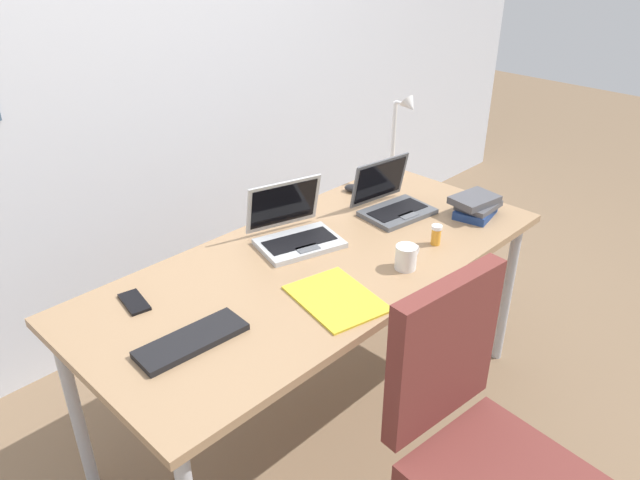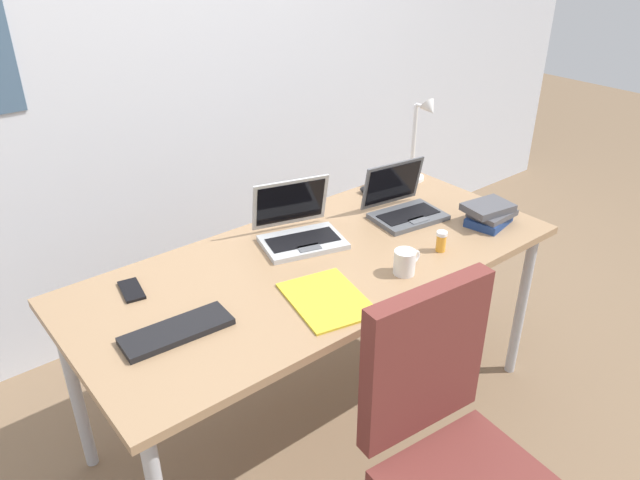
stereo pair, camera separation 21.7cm
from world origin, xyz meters
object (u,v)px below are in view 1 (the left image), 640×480
Objects in this scene: laptop_mid_desk at (295,231)px; coffee_mug at (406,257)px; computer_mouse at (355,188)px; book_stack at (476,206)px; paper_folder_near_lamp at (336,298)px; pill_bottle at (436,235)px; office_chair at (477,468)px; desk_lamp at (399,137)px; external_keyboard at (192,340)px; laptop_near_lamp at (392,202)px; cell_phone at (134,302)px.

laptop_mid_desk is 0.44m from coffee_mug.
book_stack reaches higher than computer_mouse.
pill_bottle is at bearing -1.44° from paper_folder_near_lamp.
office_chair is at bearing -145.47° from book_stack.
office_chair is (-0.84, -0.58, -0.38)m from book_stack.
pill_bottle is (0.36, -0.40, -0.00)m from laptop_mid_desk.
coffee_mug is 0.12× the size of office_chair.
paper_folder_near_lamp is at bearing 172.90° from coffee_mug.
desk_lamp reaches higher than external_keyboard.
laptop_near_lamp is at bearing 44.81° from coffee_mug.
computer_mouse is 0.86m from paper_folder_near_lamp.
office_chair reaches higher than book_stack.
book_stack is 0.66× the size of paper_folder_near_lamp.
office_chair reaches higher than laptop_near_lamp.
book_stack is 0.54m from coffee_mug.
paper_folder_near_lamp is at bearing -156.23° from laptop_near_lamp.
external_keyboard is at bearing -172.99° from laptop_near_lamp.
book_stack is (1.32, -0.43, 0.04)m from cell_phone.
laptop_near_lamp reaches higher than cell_phone.
cell_phone is at bearing 148.17° from coffee_mug.
office_chair is (-0.67, -1.09, -0.36)m from computer_mouse.
computer_mouse is 0.31× the size of paper_folder_near_lamp.
pill_bottle is at bearing 46.66° from office_chair.
cell_phone is 1.11m from pill_bottle.
book_stack is at bearing -51.33° from laptop_near_lamp.
coffee_mug is (0.79, -0.49, 0.04)m from cell_phone.
external_keyboard is at bearing -166.13° from desk_lamp.
laptop_near_lamp is 0.70m from paper_folder_near_lamp.
office_chair is (0.49, -1.01, -0.35)m from cell_phone.
external_keyboard is at bearing 172.61° from computer_mouse.
external_keyboard is at bearing 174.24° from book_stack.
laptop_near_lamp is at bearing 70.33° from pill_bottle.
laptop_near_lamp is at bearing -125.92° from computer_mouse.
laptop_mid_desk is 0.53m from computer_mouse.
office_chair is (-0.52, -0.55, -0.38)m from pill_bottle.
external_keyboard is at bearing 162.35° from paper_folder_near_lamp.
paper_folder_near_lamp is (-0.95, -0.49, -0.19)m from desk_lamp.
cell_phone is 0.44× the size of paper_folder_near_lamp.
office_chair reaches higher than pill_bottle.
pill_bottle reaches higher than paper_folder_near_lamp.
desk_lamp is at bearing 48.59° from office_chair.
desk_lamp reaches higher than book_stack.
coffee_mug is 0.72m from office_chair.
computer_mouse is at bearing 37.54° from paper_folder_near_lamp.
coffee_mug is (-0.32, -0.32, 0.00)m from laptop_near_lamp.
book_stack is (0.32, 0.03, 0.00)m from pill_bottle.
paper_folder_near_lamp is (0.46, -0.15, -0.01)m from external_keyboard.
desk_lamp is 1.11× the size of laptop_mid_desk.
book_stack reaches higher than paper_folder_near_lamp.
book_stack is at bearing -97.27° from computer_mouse.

